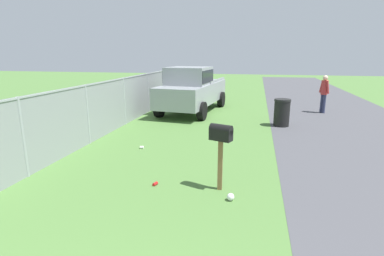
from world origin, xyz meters
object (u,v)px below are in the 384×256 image
at_px(mailbox, 221,138).
at_px(pickup_truck, 192,88).
at_px(pedestrian, 324,91).
at_px(trash_bin, 282,113).

relative_size(mailbox, pickup_truck, 0.25).
xyz_separation_m(mailbox, pedestrian, (9.07, -3.65, -0.07)).
height_order(pickup_truck, pedestrian, pickup_truck).
xyz_separation_m(trash_bin, pedestrian, (3.09, -2.04, 0.48)).
height_order(mailbox, trash_bin, mailbox).
distance_m(trash_bin, pedestrian, 3.74).
xyz_separation_m(pickup_truck, trash_bin, (-2.02, -3.89, -0.59)).
bearing_deg(mailbox, pedestrian, -1.11).
bearing_deg(trash_bin, pickup_truck, 62.54).
bearing_deg(trash_bin, mailbox, 164.93).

